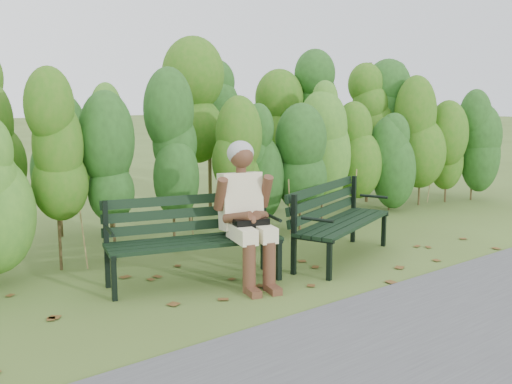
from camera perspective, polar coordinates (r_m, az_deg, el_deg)
ground at (r=5.85m, az=2.16°, el=-7.71°), size 80.00×80.00×0.00m
footpath at (r=4.52m, az=21.25°, el=-13.53°), size 60.00×2.50×0.01m
hedge_band at (r=7.12m, az=-7.66°, el=5.58°), size 11.04×1.67×2.42m
leaf_litter at (r=5.57m, az=2.22°, el=-8.56°), size 5.94×2.12×0.01m
bench_left at (r=5.51m, az=-6.13°, el=-3.82°), size 1.66×0.94×0.79m
bench_right at (r=6.31m, az=7.62°, el=-2.22°), size 1.64×1.01×0.78m
seated_woman at (r=5.45m, az=-0.99°, el=-1.28°), size 0.59×0.84×1.29m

